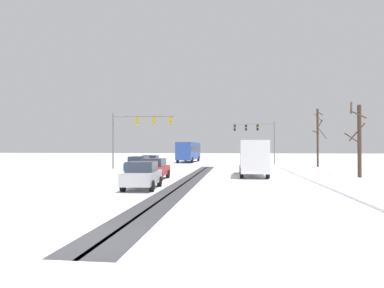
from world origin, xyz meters
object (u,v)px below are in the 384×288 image
(car_silver_fourth, at_px, (142,175))
(bare_tree_sidewalk_far, at_px, (318,136))
(box_truck_delivery, at_px, (253,157))
(bus_oncoming, at_px, (189,151))
(car_black_lead, at_px, (151,163))
(car_blue_second, at_px, (139,165))
(car_red_third, at_px, (154,169))
(traffic_signal_far_right, at_px, (257,132))
(bare_tree_sidewalk_mid, at_px, (359,138))
(traffic_signal_near_left, at_px, (137,127))

(car_silver_fourth, height_order, bare_tree_sidewalk_far, bare_tree_sidewalk_far)
(box_truck_delivery, bearing_deg, bus_oncoming, 108.28)
(car_black_lead, bearing_deg, car_blue_second, -88.41)
(bare_tree_sidewalk_far, bearing_deg, bus_oncoming, 144.96)
(car_red_third, bearing_deg, bus_oncoming, 92.89)
(car_blue_second, xyz_separation_m, bus_oncoming, (1.29, 26.36, 1.18))
(traffic_signal_far_right, distance_m, bare_tree_sidewalk_mid, 23.95)
(car_red_third, height_order, bus_oncoming, bus_oncoming)
(traffic_signal_far_right, bearing_deg, bus_oncoming, 153.65)
(car_silver_fourth, height_order, bare_tree_sidewalk_mid, bare_tree_sidewalk_mid)
(traffic_signal_far_right, xyz_separation_m, bare_tree_sidewalk_mid, (6.61, -22.97, -1.59))
(traffic_signal_near_left, distance_m, car_black_lead, 4.83)
(traffic_signal_far_right, relative_size, bare_tree_sidewalk_mid, 1.03)
(box_truck_delivery, distance_m, bare_tree_sidewalk_mid, 8.69)
(car_black_lead, distance_m, bus_oncoming, 21.39)
(car_blue_second, height_order, car_red_third, same)
(bare_tree_sidewalk_far, bearing_deg, box_truck_delivery, -120.45)
(car_blue_second, height_order, car_silver_fourth, same)
(car_red_third, bearing_deg, traffic_signal_near_left, 111.52)
(car_blue_second, bearing_deg, traffic_signal_near_left, 107.51)
(car_blue_second, bearing_deg, traffic_signal_far_right, 58.77)
(car_black_lead, xyz_separation_m, bare_tree_sidewalk_far, (19.86, 8.39, 3.13))
(car_silver_fourth, bearing_deg, bare_tree_sidewalk_mid, 32.48)
(bus_oncoming, xyz_separation_m, bare_tree_sidewalk_mid, (17.91, -28.56, 1.21))
(traffic_signal_far_right, xyz_separation_m, car_red_third, (-9.66, -26.84, -3.98))
(car_silver_fourth, height_order, bus_oncoming, bus_oncoming)
(car_black_lead, distance_m, bare_tree_sidewalk_mid, 20.80)
(car_black_lead, height_order, car_blue_second, same)
(bus_oncoming, distance_m, box_truck_delivery, 29.84)
(box_truck_delivery, bearing_deg, traffic_signal_far_right, 85.14)
(car_blue_second, bearing_deg, car_black_lead, 91.59)
(traffic_signal_far_right, height_order, car_black_lead, traffic_signal_far_right)
(car_silver_fourth, xyz_separation_m, bare_tree_sidewalk_far, (16.05, 25.54, 3.13))
(traffic_signal_near_left, relative_size, car_blue_second, 1.76)
(car_red_third, height_order, bare_tree_sidewalk_far, bare_tree_sidewalk_far)
(car_blue_second, relative_size, bus_oncoming, 0.37)
(car_blue_second, xyz_separation_m, car_silver_fourth, (3.67, -12.09, 0.00))
(box_truck_delivery, relative_size, bare_tree_sidewalk_mid, 1.17)
(car_black_lead, bearing_deg, traffic_signal_near_left, 138.58)
(car_black_lead, bearing_deg, traffic_signal_far_right, 50.98)
(bus_oncoming, bearing_deg, bare_tree_sidewalk_mid, -57.92)
(box_truck_delivery, relative_size, bare_tree_sidewalk_far, 0.99)
(traffic_signal_far_right, relative_size, car_black_lead, 1.56)
(traffic_signal_near_left, height_order, car_blue_second, traffic_signal_near_left)
(traffic_signal_near_left, relative_size, bare_tree_sidewalk_far, 0.97)
(box_truck_delivery, height_order, bare_tree_sidewalk_far, bare_tree_sidewalk_far)
(traffic_signal_far_right, distance_m, car_black_lead, 20.61)
(traffic_signal_near_left, relative_size, car_red_third, 1.76)
(box_truck_delivery, xyz_separation_m, bare_tree_sidewalk_mid, (8.55, -0.23, 1.57))
(traffic_signal_far_right, xyz_separation_m, car_silver_fourth, (-8.93, -32.86, -3.98))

